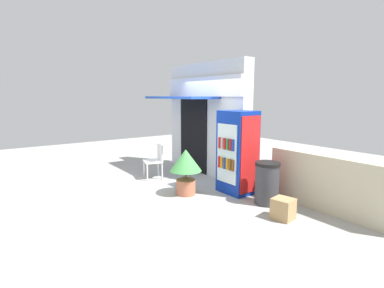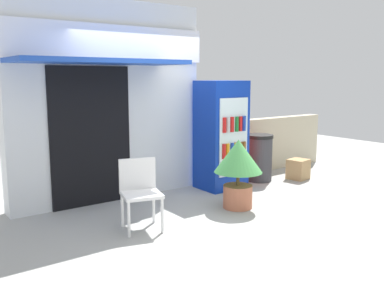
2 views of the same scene
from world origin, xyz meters
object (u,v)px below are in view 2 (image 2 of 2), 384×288
Objects in this scene: plastic_chair at (140,188)px; trash_bin at (259,157)px; drink_cooler at (222,135)px; cardboard_box at (298,169)px; potted_plant_near_shop at (238,164)px.

trash_bin is (2.93, 0.86, -0.08)m from plastic_chair.
cardboard_box is at bearing -13.74° from drink_cooler.
potted_plant_near_shop is (1.53, -0.12, 0.13)m from plastic_chair.
plastic_chair is (-2.06, -0.88, -0.39)m from drink_cooler.
drink_cooler is 2.15× the size of trash_bin.
drink_cooler is at bearing 61.86° from potted_plant_near_shop.
trash_bin is at bearing 34.78° from potted_plant_near_shop.
potted_plant_near_shop is 1.72m from trash_bin.
cardboard_box is (2.07, 0.62, -0.45)m from potted_plant_near_shop.
cardboard_box is at bearing 16.81° from potted_plant_near_shop.
drink_cooler is at bearing 178.26° from trash_bin.
trash_bin is 0.79m from cardboard_box.
drink_cooler reaches higher than potted_plant_near_shop.
plastic_chair is 1.03× the size of trash_bin.
drink_cooler is 1.82× the size of potted_plant_near_shop.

